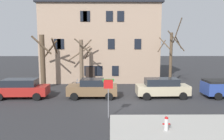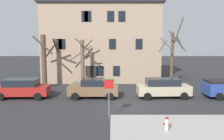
{
  "view_description": "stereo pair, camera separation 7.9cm",
  "coord_description": "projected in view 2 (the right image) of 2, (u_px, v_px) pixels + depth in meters",
  "views": [
    {
      "loc": [
        -1.38,
        -17.57,
        5.11
      ],
      "look_at": [
        -1.22,
        1.86,
        2.6
      ],
      "focal_mm": 35.6,
      "sensor_mm": 36.0,
      "label": 1
    },
    {
      "loc": [
        -1.3,
        -17.57,
        5.11
      ],
      "look_at": [
        -1.22,
        1.86,
        2.6
      ],
      "focal_mm": 35.6,
      "sensor_mm": 36.0,
      "label": 2
    }
  ],
  "objects": [
    {
      "name": "bicycle_leaning",
      "position": [
        79.0,
        85.0,
        24.53
      ],
      "size": [
        1.64,
        0.71,
        1.03
      ],
      "color": "black",
      "rests_on": "ground_plane"
    },
    {
      "name": "car_brown_sedan",
      "position": [
        92.0,
        88.0,
        20.17
      ],
      "size": [
        4.48,
        2.08,
        1.74
      ],
      "color": "brown",
      "rests_on": "ground_plane"
    },
    {
      "name": "fire_hydrant",
      "position": [
        166.0,
        123.0,
        12.46
      ],
      "size": [
        0.42,
        0.22,
        0.81
      ],
      "color": "silver",
      "rests_on": "sidewalk_slab"
    },
    {
      "name": "street_sign_pole",
      "position": [
        108.0,
        91.0,
        14.64
      ],
      "size": [
        0.76,
        0.07,
        2.66
      ],
      "color": "slate",
      "rests_on": "ground_plane"
    },
    {
      "name": "ground_plane",
      "position": [
        127.0,
        104.0,
        18.08
      ],
      "size": [
        120.0,
        120.0,
        0.0
      ],
      "primitive_type": "plane",
      "color": "#2D2D30"
    },
    {
      "name": "sidewalk_slab",
      "position": [
        213.0,
        134.0,
        12.13
      ],
      "size": [
        11.33,
        6.23,
        0.12
      ],
      "primitive_type": "cube",
      "color": "#A8A59E",
      "rests_on": "ground_plane"
    },
    {
      "name": "car_red_wagon",
      "position": [
        21.0,
        88.0,
        20.05
      ],
      "size": [
        4.77,
        2.17,
        1.74
      ],
      "color": "#AD231E",
      "rests_on": "ground_plane"
    },
    {
      "name": "building_main",
      "position": [
        101.0,
        36.0,
        29.41
      ],
      "size": [
        15.02,
        7.31,
        11.48
      ],
      "color": "tan",
      "rests_on": "ground_plane"
    },
    {
      "name": "car_beige_wagon",
      "position": [
        162.0,
        88.0,
        20.18
      ],
      "size": [
        4.81,
        2.07,
        1.78
      ],
      "color": "#C6B793",
      "rests_on": "ground_plane"
    },
    {
      "name": "tree_bare_far",
      "position": [
        171.0,
        56.0,
        25.24
      ],
      "size": [
        2.93,
        2.94,
        7.72
      ],
      "color": "brown",
      "rests_on": "ground_plane"
    },
    {
      "name": "tree_bare_mid",
      "position": [
        82.0,
        61.0,
        24.56
      ],
      "size": [
        2.87,
        2.9,
        5.45
      ],
      "color": "brown",
      "rests_on": "ground_plane"
    },
    {
      "name": "tree_bare_near",
      "position": [
        44.0,
        59.0,
        24.06
      ],
      "size": [
        2.39,
        2.92,
        5.82
      ],
      "color": "brown",
      "rests_on": "ground_plane"
    }
  ]
}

